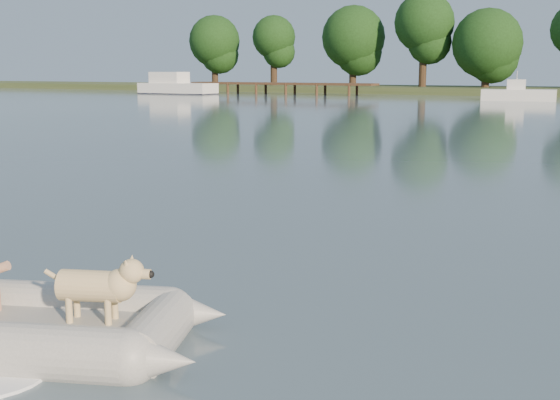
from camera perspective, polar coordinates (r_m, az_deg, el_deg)
The scene contains 6 objects.
water at distance 6.07m, azimuth -11.57°, elevation -10.58°, with size 160.00×160.00×0.00m, color slate.
dock at distance 63.69m, azimuth 0.03°, elevation 9.05°, with size 18.00×2.00×1.04m, color #4C331E, non-canonical shape.
dinghy at distance 5.95m, azimuth -20.24°, elevation -6.35°, with size 4.25×3.35×1.20m, color gray, non-canonical shape.
dog at distance 5.77m, azimuth -15.09°, elevation -7.18°, with size 0.80×0.28×0.53m, color #D0B878, non-canonical shape.
cabin_cruiser at distance 64.62m, azimuth -8.34°, elevation 9.38°, with size 7.56×2.70×2.34m, color white, non-canonical shape.
motorboat at distance 52.98m, azimuth 18.87°, elevation 8.72°, with size 5.19×1.99×2.19m, color white, non-canonical shape.
Camera 1 is at (3.64, -4.35, 2.16)m, focal length 45.00 mm.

